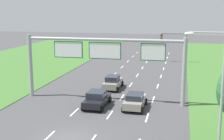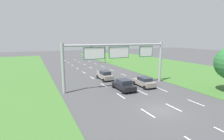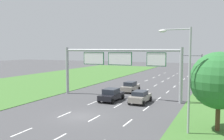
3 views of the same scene
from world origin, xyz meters
name	(u,v)px [view 1 (image 1 of 3)]	position (x,y,z in m)	size (l,w,h in m)	color
ground_plane	(70,139)	(0.00, 0.00, 0.00)	(200.00, 200.00, 0.00)	#424244
lane_dashes_inner_left	(99,89)	(-1.75, 15.00, 0.00)	(0.14, 68.40, 0.01)	white
lane_dashes_inner_right	(127,91)	(1.75, 15.00, 0.00)	(0.14, 68.40, 0.01)	white
lane_dashes_slip	(156,92)	(5.25, 15.00, 0.00)	(0.14, 68.40, 0.01)	white
car_near_red	(113,82)	(-0.10, 15.50, 0.83)	(2.02, 4.30, 1.65)	gray
car_lead_silver	(135,101)	(3.74, 8.47, 0.80)	(2.09, 4.13, 1.55)	gray
car_mid_lane	(97,99)	(-0.11, 8.18, 0.82)	(2.20, 4.40, 1.63)	black
sign_gantry	(104,55)	(0.06, 10.37, 4.94)	(17.24, 0.44, 7.00)	#9EA0A5
traffic_light_mast	(176,41)	(6.86, 36.86, 3.87)	(4.76, 0.49, 5.60)	#47494F
street_lamp	(216,84)	(10.34, -0.87, 5.08)	(2.61, 0.32, 8.50)	#9EA0A5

